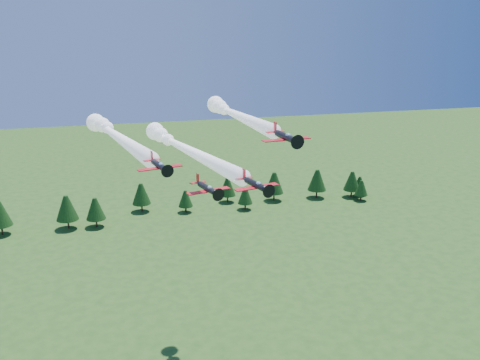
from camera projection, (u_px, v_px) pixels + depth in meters
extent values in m
cylinder|color=black|center=(255.00, 184.00, 76.14)|extent=(2.11, 5.09, 0.93)
cone|color=black|center=(266.00, 190.00, 73.68)|extent=(1.10, 1.04, 0.93)
cone|color=black|center=(268.00, 191.00, 73.21)|extent=(0.50, 0.50, 0.41)
cylinder|color=black|center=(269.00, 191.00, 73.08)|extent=(1.90, 0.51, 1.95)
cube|color=red|center=(257.00, 187.00, 75.91)|extent=(6.97, 2.88, 0.11)
cube|color=red|center=(244.00, 178.00, 78.90)|extent=(2.80, 1.42, 0.07)
cube|color=red|center=(244.00, 173.00, 78.77)|extent=(0.29, 0.88, 1.35)
ellipsoid|color=#81A9C7|center=(258.00, 183.00, 75.33)|extent=(0.92, 1.24, 0.58)
sphere|color=white|center=(169.00, 140.00, 104.37)|extent=(2.30, 2.30, 2.30)
sphere|color=white|center=(161.00, 136.00, 107.92)|extent=(3.00, 3.00, 3.00)
sphere|color=white|center=(154.00, 133.00, 111.47)|extent=(3.70, 3.70, 3.70)
cylinder|color=black|center=(159.00, 165.00, 77.44)|extent=(1.94, 4.91, 0.90)
cone|color=black|center=(166.00, 170.00, 75.04)|extent=(1.05, 0.98, 0.90)
cone|color=black|center=(167.00, 171.00, 74.59)|extent=(0.47, 0.48, 0.39)
cylinder|color=black|center=(167.00, 171.00, 74.46)|extent=(1.84, 0.45, 1.88)
cube|color=red|center=(160.00, 168.00, 77.22)|extent=(6.73, 2.64, 0.11)
cube|color=red|center=(152.00, 160.00, 80.13)|extent=(2.70, 1.31, 0.06)
cube|color=red|center=(152.00, 155.00, 80.00)|extent=(0.27, 0.85, 1.30)
ellipsoid|color=#81A9C7|center=(161.00, 164.00, 76.65)|extent=(0.87, 1.19, 0.56)
sphere|color=white|center=(106.00, 129.00, 103.82)|extent=(2.30, 2.30, 2.30)
sphere|color=white|center=(101.00, 125.00, 107.13)|extent=(3.00, 3.00, 3.00)
sphere|color=white|center=(97.00, 122.00, 110.43)|extent=(3.70, 3.70, 3.70)
cylinder|color=black|center=(285.00, 137.00, 86.09)|extent=(1.74, 6.03, 1.10)
cone|color=black|center=(295.00, 141.00, 82.98)|extent=(1.20, 1.11, 1.10)
cone|color=black|center=(297.00, 142.00, 82.39)|extent=(0.54, 0.55, 0.48)
cylinder|color=black|center=(298.00, 142.00, 82.23)|extent=(2.30, 0.30, 2.31)
cube|color=red|center=(287.00, 139.00, 85.79)|extent=(8.26, 2.37, 0.13)
cube|color=red|center=(275.00, 132.00, 89.57)|extent=(3.28, 1.28, 0.08)
cube|color=red|center=(275.00, 127.00, 89.41)|extent=(0.21, 1.05, 1.60)
ellipsoid|color=#81A9C7|center=(288.00, 135.00, 85.07)|extent=(0.93, 1.40, 0.69)
sphere|color=white|center=(225.00, 110.00, 112.45)|extent=(2.30, 2.30, 2.30)
sphere|color=white|center=(219.00, 107.00, 115.63)|extent=(3.00, 3.00, 3.00)
sphere|color=white|center=(214.00, 105.00, 118.80)|extent=(3.70, 3.70, 3.70)
cylinder|color=black|center=(207.00, 188.00, 92.36)|extent=(2.49, 5.80, 1.06)
cone|color=black|center=(216.00, 193.00, 89.58)|extent=(1.27, 1.19, 1.06)
cone|color=black|center=(218.00, 195.00, 89.05)|extent=(0.57, 0.58, 0.47)
cylinder|color=black|center=(218.00, 195.00, 88.90)|extent=(2.16, 0.61, 2.23)
cube|color=red|center=(208.00, 191.00, 92.10)|extent=(7.95, 3.39, 0.13)
cube|color=red|center=(198.00, 183.00, 95.48)|extent=(3.20, 1.66, 0.07)
cube|color=red|center=(198.00, 178.00, 95.33)|extent=(0.35, 1.00, 1.54)
ellipsoid|color=#81A9C7|center=(210.00, 187.00, 91.45)|extent=(1.06, 1.42, 0.66)
cylinder|color=#382314|center=(97.00, 223.00, 186.27)|extent=(0.60, 0.60, 2.96)
cone|color=black|center=(95.00, 209.00, 184.76)|extent=(6.76, 6.76, 7.60)
cylinder|color=#382314|center=(142.00, 207.00, 201.42)|extent=(0.60, 0.60, 3.06)
cone|color=black|center=(141.00, 194.00, 199.86)|extent=(6.99, 6.99, 7.87)
cylinder|color=#382314|center=(317.00, 194.00, 217.12)|extent=(0.60, 0.60, 3.28)
cone|color=black|center=(317.00, 180.00, 215.45)|extent=(7.49, 7.49, 8.42)
cylinder|color=#382314|center=(2.00, 230.00, 179.56)|extent=(0.60, 0.60, 3.27)
cone|color=black|center=(0.00, 214.00, 177.90)|extent=(7.47, 7.47, 8.40)
cylinder|color=#382314|center=(228.00, 199.00, 211.87)|extent=(0.60, 0.60, 2.79)
cone|color=black|center=(227.00, 187.00, 210.45)|extent=(6.37, 6.37, 7.17)
cylinder|color=#382314|center=(351.00, 193.00, 218.05)|extent=(0.60, 0.60, 2.98)
cone|color=black|center=(352.00, 181.00, 216.53)|extent=(6.81, 6.81, 7.66)
cylinder|color=#382314|center=(245.00, 206.00, 203.60)|extent=(0.60, 0.60, 2.48)
cone|color=black|center=(245.00, 195.00, 202.33)|extent=(5.67, 5.67, 6.38)
cylinder|color=#382314|center=(274.00, 197.00, 213.65)|extent=(0.60, 0.60, 3.25)
cone|color=black|center=(274.00, 183.00, 211.99)|extent=(7.42, 7.42, 8.35)
cylinder|color=#382314|center=(186.00, 209.00, 200.63)|extent=(0.60, 0.60, 2.38)
cone|color=black|center=(186.00, 198.00, 199.41)|extent=(5.44, 5.44, 6.12)
cylinder|color=#382314|center=(68.00, 224.00, 184.70)|extent=(0.60, 0.60, 3.34)
cone|color=black|center=(67.00, 208.00, 183.00)|extent=(7.63, 7.63, 8.58)
cylinder|color=#382314|center=(359.00, 193.00, 219.78)|extent=(0.60, 0.60, 2.26)
cone|color=black|center=(360.00, 184.00, 218.63)|extent=(5.16, 5.16, 5.81)
cylinder|color=#382314|center=(361.00, 198.00, 213.73)|extent=(0.60, 0.60, 2.32)
cone|color=black|center=(361.00, 188.00, 212.54)|extent=(5.31, 5.31, 5.97)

